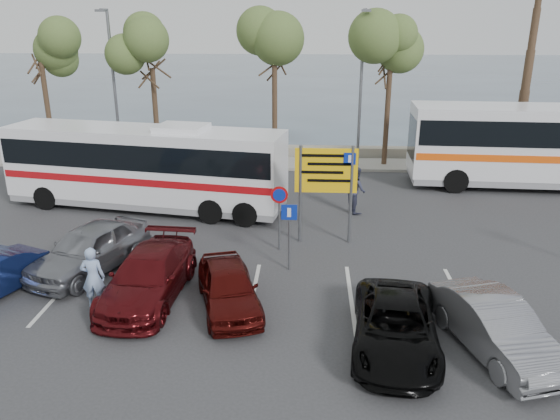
# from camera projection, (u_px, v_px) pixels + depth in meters

# --- Properties ---
(ground) EXTENTS (120.00, 120.00, 0.00)m
(ground) POSITION_uv_depth(u_px,v_px,m) (294.00, 281.00, 17.05)
(ground) COLOR #333336
(ground) RESTS_ON ground
(kerb_strip) EXTENTS (44.00, 2.40, 0.15)m
(kerb_strip) POSITION_uv_depth(u_px,v_px,m) (302.00, 164.00, 30.18)
(kerb_strip) COLOR gray
(kerb_strip) RESTS_ON ground
(seawall) EXTENTS (48.00, 0.80, 0.60)m
(seawall) POSITION_uv_depth(u_px,v_px,m) (302.00, 151.00, 31.99)
(seawall) COLOR gray
(seawall) RESTS_ON ground
(sea) EXTENTS (140.00, 140.00, 0.00)m
(sea) POSITION_uv_depth(u_px,v_px,m) (308.00, 77.00, 73.45)
(sea) COLOR #3A4A5C
(sea) RESTS_ON ground
(tree_far_left) EXTENTS (3.20, 3.20, 7.60)m
(tree_far_left) POSITION_uv_depth(u_px,v_px,m) (39.00, 45.00, 28.80)
(tree_far_left) COLOR #382619
(tree_far_left) RESTS_ON kerb_strip
(tree_left) EXTENTS (3.20, 3.20, 7.20)m
(tree_left) POSITION_uv_depth(u_px,v_px,m) (151.00, 52.00, 28.60)
(tree_left) COLOR #382619
(tree_left) RESTS_ON kerb_strip
(tree_mid) EXTENTS (3.20, 3.20, 8.00)m
(tree_mid) POSITION_uv_depth(u_px,v_px,m) (274.00, 40.00, 28.04)
(tree_mid) COLOR #382619
(tree_mid) RESTS_ON kerb_strip
(tree_right) EXTENTS (3.20, 3.20, 7.40)m
(tree_right) POSITION_uv_depth(u_px,v_px,m) (391.00, 50.00, 27.90)
(tree_right) COLOR #382619
(tree_right) RESTS_ON kerb_strip
(street_lamp_left) EXTENTS (0.45, 1.15, 8.01)m
(street_lamp_left) POSITION_uv_depth(u_px,v_px,m) (113.00, 80.00, 28.72)
(street_lamp_left) COLOR slate
(street_lamp_left) RESTS_ON kerb_strip
(street_lamp_right) EXTENTS (0.45, 1.15, 8.01)m
(street_lamp_right) POSITION_uv_depth(u_px,v_px,m) (361.00, 82.00, 28.05)
(street_lamp_right) COLOR slate
(street_lamp_right) RESTS_ON kerb_strip
(direction_sign) EXTENTS (2.20, 0.12, 3.60)m
(direction_sign) POSITION_uv_depth(u_px,v_px,m) (326.00, 178.00, 19.18)
(direction_sign) COLOR slate
(direction_sign) RESTS_ON ground
(sign_no_stop) EXTENTS (0.60, 0.08, 2.35)m
(sign_no_stop) POSITION_uv_depth(u_px,v_px,m) (279.00, 208.00, 18.79)
(sign_no_stop) COLOR slate
(sign_no_stop) RESTS_ON ground
(sign_parking) EXTENTS (0.50, 0.07, 2.25)m
(sign_parking) POSITION_uv_depth(u_px,v_px,m) (289.00, 228.00, 17.31)
(sign_parking) COLOR slate
(sign_parking) RESTS_ON ground
(lane_markings) EXTENTS (12.02, 4.20, 0.01)m
(lane_markings) POSITION_uv_depth(u_px,v_px,m) (255.00, 295.00, 16.16)
(lane_markings) COLOR silver
(lane_markings) RESTS_ON ground
(coach_bus_left) EXTENTS (12.06, 4.54, 3.68)m
(coach_bus_left) POSITION_uv_depth(u_px,v_px,m) (145.00, 170.00, 22.95)
(coach_bus_left) COLOR white
(coach_bus_left) RESTS_ON ground
(coach_bus_right) EXTENTS (13.38, 3.48, 4.13)m
(coach_bus_right) POSITION_uv_depth(u_px,v_px,m) (554.00, 149.00, 25.66)
(coach_bus_right) COLOR white
(coach_bus_right) RESTS_ON ground
(car_silver_a) EXTENTS (3.33, 4.88, 1.54)m
(car_silver_a) POSITION_uv_depth(u_px,v_px,m) (90.00, 248.00, 17.51)
(car_silver_a) COLOR gray
(car_silver_a) RESTS_ON ground
(car_maroon) EXTENTS (2.24, 4.89, 1.38)m
(car_maroon) POSITION_uv_depth(u_px,v_px,m) (149.00, 276.00, 15.82)
(car_maroon) COLOR #500D10
(car_maroon) RESTS_ON ground
(car_red) EXTENTS (2.54, 4.07, 1.29)m
(car_red) POSITION_uv_depth(u_px,v_px,m) (229.00, 287.00, 15.30)
(car_red) COLOR #440C09
(car_red) RESTS_ON ground
(suv_black) EXTENTS (2.51, 4.62, 1.23)m
(suv_black) POSITION_uv_depth(u_px,v_px,m) (395.00, 326.00, 13.41)
(suv_black) COLOR black
(suv_black) RESTS_ON ground
(car_silver_b) EXTENTS (2.61, 4.40, 1.37)m
(car_silver_b) POSITION_uv_depth(u_px,v_px,m) (495.00, 327.00, 13.27)
(car_silver_b) COLOR gray
(car_silver_b) RESTS_ON ground
(pedestrian_near) EXTENTS (0.70, 0.50, 1.82)m
(pedestrian_near) POSITION_uv_depth(u_px,v_px,m) (93.00, 277.00, 15.26)
(pedestrian_near) COLOR #91AAD3
(pedestrian_near) RESTS_ON ground
(pedestrian_far) EXTENTS (1.04, 1.16, 1.97)m
(pedestrian_far) POSITION_uv_depth(u_px,v_px,m) (356.00, 190.00, 22.70)
(pedestrian_far) COLOR #31344A
(pedestrian_far) RESTS_ON ground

